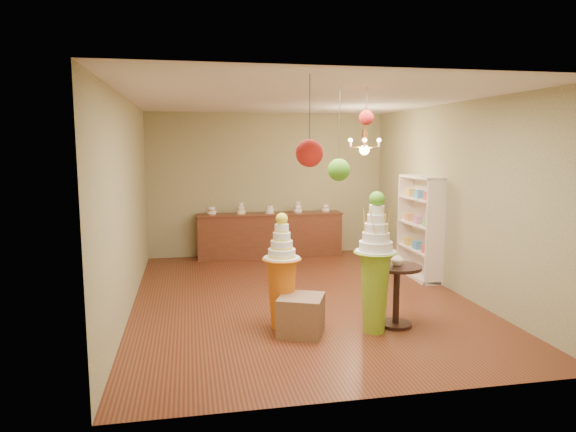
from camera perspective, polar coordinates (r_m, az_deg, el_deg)
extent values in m
plane|color=#5A2A18|center=(8.04, 1.33, -9.01)|extent=(6.50, 6.50, 0.00)
plane|color=silver|center=(7.72, 1.40, 12.82)|extent=(6.50, 6.50, 0.00)
cube|color=#999469|center=(10.92, -2.29, 3.51)|extent=(5.00, 0.04, 3.00)
cube|color=#999469|center=(4.65, 9.98, -2.65)|extent=(5.00, 0.04, 3.00)
cube|color=#999469|center=(7.61, -17.37, 1.21)|extent=(0.04, 6.50, 3.00)
cube|color=#999469|center=(8.62, 17.83, 1.95)|extent=(0.04, 6.50, 3.00)
cone|color=#85B427|center=(6.56, 9.61, -8.40)|extent=(0.42, 0.42, 1.02)
cylinder|color=white|center=(6.44, 9.72, -3.92)|extent=(0.57, 0.57, 0.03)
cylinder|color=white|center=(6.42, 9.73, -3.30)|extent=(0.46, 0.46, 0.11)
cylinder|color=white|center=(6.40, 9.75, -2.32)|extent=(0.38, 0.38, 0.11)
cylinder|color=white|center=(6.38, 9.78, -1.32)|extent=(0.31, 0.31, 0.11)
cylinder|color=white|center=(6.37, 9.80, -0.33)|extent=(0.26, 0.26, 0.11)
cylinder|color=white|center=(6.35, 9.83, 0.68)|extent=(0.21, 0.21, 0.11)
sphere|color=#52AB24|center=(6.34, 9.85, 1.89)|extent=(0.19, 0.19, 0.19)
cone|color=orange|center=(6.66, -0.70, -8.60)|extent=(0.49, 0.49, 0.90)
cylinder|color=white|center=(6.54, -0.70, -4.71)|extent=(0.59, 0.59, 0.03)
cylinder|color=white|center=(6.52, -0.71, -4.12)|extent=(0.44, 0.44, 0.11)
cylinder|color=white|center=(6.50, -0.71, -3.21)|extent=(0.35, 0.35, 0.11)
cylinder|color=white|center=(6.48, -0.71, -2.29)|extent=(0.28, 0.28, 0.11)
cylinder|color=white|center=(6.47, -0.71, -1.36)|extent=(0.23, 0.23, 0.11)
sphere|color=yellow|center=(6.45, -0.71, -0.32)|extent=(0.15, 0.15, 0.15)
cube|color=#856249|center=(6.49, 1.46, -10.95)|extent=(0.70, 0.70, 0.48)
cube|color=#592C1C|center=(10.78, -2.04, -2.18)|extent=(3.00, 0.50, 0.90)
cube|color=#592C1C|center=(10.71, -2.05, 0.22)|extent=(3.04, 0.54, 0.03)
cylinder|color=white|center=(10.58, -8.49, 0.56)|extent=(0.18, 0.18, 0.16)
cylinder|color=white|center=(10.61, -5.25, 0.86)|extent=(0.18, 0.18, 0.24)
cylinder|color=white|center=(10.69, -2.05, 0.73)|extent=(0.18, 0.18, 0.16)
cylinder|color=white|center=(10.80, 1.09, 1.01)|extent=(0.18, 0.18, 0.24)
cylinder|color=white|center=(10.94, 4.17, 0.88)|extent=(0.18, 0.18, 0.16)
cube|color=white|center=(9.39, 15.22, -1.18)|extent=(0.04, 1.20, 1.80)
cube|color=white|center=(9.39, 14.26, -3.62)|extent=(0.30, 1.14, 0.03)
cube|color=white|center=(9.31, 14.35, -0.91)|extent=(0.30, 1.14, 0.03)
cube|color=white|center=(9.26, 14.45, 1.85)|extent=(0.30, 1.14, 0.03)
cylinder|color=black|center=(6.98, 11.85, -11.67)|extent=(0.53, 0.53, 0.04)
cylinder|color=black|center=(6.87, 11.94, -8.75)|extent=(0.11, 0.11, 0.78)
cylinder|color=black|center=(6.77, 12.03, -5.57)|extent=(0.79, 0.79, 0.04)
imported|color=white|center=(6.74, 12.06, -4.69)|extent=(0.17, 0.17, 0.17)
cylinder|color=#3A3229|center=(4.95, 2.42, 11.25)|extent=(0.01, 0.01, 0.74)
sphere|color=red|center=(4.95, 2.39, 6.98)|extent=(0.27, 0.27, 0.27)
cylinder|color=#3A3229|center=(5.83, 5.74, 9.74)|extent=(0.01, 0.01, 0.94)
sphere|color=#52AB24|center=(5.84, 5.67, 5.12)|extent=(0.25, 0.25, 0.25)
cylinder|color=#3A3229|center=(6.09, 8.74, 12.39)|extent=(0.01, 0.01, 0.35)
sphere|color=red|center=(6.08, 8.70, 10.75)|extent=(0.17, 0.17, 0.17)
cylinder|color=#DD8D4E|center=(9.31, 8.56, 10.36)|extent=(0.02, 0.02, 0.50)
cylinder|color=#DD8D4E|center=(9.30, 8.52, 8.52)|extent=(0.10, 0.10, 0.30)
sphere|color=#FFEE8C|center=(9.30, 8.49, 7.28)|extent=(0.18, 0.18, 0.18)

